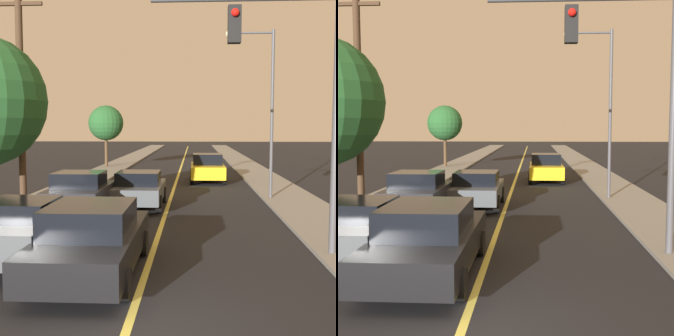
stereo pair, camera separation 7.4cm
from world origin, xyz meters
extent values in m
cube|color=black|center=(0.00, 36.00, 0.01)|extent=(8.32, 80.00, 0.01)
cube|color=#D1C14C|center=(0.00, 36.00, 0.01)|extent=(0.16, 76.00, 0.00)
cube|color=gray|center=(-5.41, 36.00, 0.06)|extent=(2.50, 80.00, 0.12)
cube|color=gray|center=(5.41, 36.00, 0.06)|extent=(2.50, 80.00, 0.12)
cube|color=black|center=(-1.17, 3.09, 0.66)|extent=(1.99, 5.09, 0.67)
cube|color=black|center=(-1.17, 2.88, 1.30)|extent=(1.75, 2.29, 0.62)
cylinder|color=black|center=(-2.11, 4.67, 0.32)|extent=(0.22, 0.64, 0.64)
cylinder|color=black|center=(-0.22, 4.67, 0.32)|extent=(0.22, 0.64, 0.64)
cylinder|color=black|center=(-2.11, 1.51, 0.32)|extent=(0.22, 0.64, 0.64)
cylinder|color=black|center=(-0.22, 1.51, 0.32)|extent=(0.22, 0.64, 0.64)
cube|color=#474C51|center=(-1.17, 11.86, 0.66)|extent=(1.91, 4.12, 0.62)
cube|color=black|center=(-1.17, 11.69, 1.23)|extent=(1.69, 1.85, 0.52)
cylinder|color=black|center=(-2.08, 13.14, 0.35)|extent=(0.22, 0.70, 0.70)
cylinder|color=black|center=(-0.26, 13.14, 0.35)|extent=(0.22, 0.70, 0.70)
cylinder|color=black|center=(-2.08, 10.58, 0.35)|extent=(0.22, 0.70, 0.70)
cylinder|color=black|center=(-0.26, 10.58, 0.35)|extent=(0.22, 0.70, 0.70)
cube|color=#474C51|center=(-3.00, 3.79, 0.76)|extent=(1.76, 3.86, 0.75)
cube|color=black|center=(-3.00, 3.64, 1.35)|extent=(1.55, 1.74, 0.44)
cylinder|color=black|center=(-3.83, 4.99, 0.38)|extent=(0.22, 0.76, 0.76)
cylinder|color=black|center=(-2.16, 4.99, 0.38)|extent=(0.22, 0.76, 0.76)
cylinder|color=black|center=(-2.16, 2.60, 0.38)|extent=(0.22, 0.76, 0.76)
cube|color=black|center=(-3.00, 9.45, 0.76)|extent=(1.90, 3.91, 0.80)
cube|color=black|center=(-3.00, 9.30, 1.43)|extent=(1.67, 1.76, 0.53)
cylinder|color=black|center=(-3.90, 10.67, 0.36)|extent=(0.22, 0.73, 0.73)
cylinder|color=black|center=(-2.09, 10.67, 0.36)|extent=(0.22, 0.73, 0.73)
cylinder|color=black|center=(-3.90, 8.24, 0.36)|extent=(0.22, 0.73, 0.73)
cylinder|color=black|center=(-2.09, 8.24, 0.36)|extent=(0.22, 0.73, 0.73)
cube|color=gold|center=(1.87, 21.03, 0.69)|extent=(1.95, 4.50, 0.72)
cube|color=black|center=(1.87, 21.21, 1.36)|extent=(1.72, 2.02, 0.63)
cylinder|color=black|center=(2.80, 19.63, 0.33)|extent=(0.22, 0.66, 0.66)
cylinder|color=black|center=(0.95, 19.63, 0.33)|extent=(0.22, 0.66, 0.66)
cylinder|color=black|center=(2.80, 22.42, 0.33)|extent=(0.22, 0.66, 0.66)
cylinder|color=black|center=(0.95, 22.42, 0.33)|extent=(0.22, 0.66, 0.66)
cylinder|color=#47474C|center=(4.56, 4.78, 3.38)|extent=(0.18, 0.18, 6.52)
cube|color=black|center=(2.05, 4.78, 5.78)|extent=(0.32, 0.28, 0.90)
sphere|color=red|center=(2.05, 4.60, 6.03)|extent=(0.20, 0.20, 0.20)
cylinder|color=#47474C|center=(4.51, 14.06, 3.83)|extent=(0.14, 0.14, 7.42)
cylinder|color=#47474C|center=(3.56, 14.06, 7.39)|extent=(1.90, 0.09, 0.09)
sphere|color=beige|center=(2.61, 14.06, 7.34)|extent=(0.36, 0.36, 0.36)
cylinder|color=#422D1E|center=(-4.76, 8.55, 4.03)|extent=(0.24, 0.24, 7.83)
cube|color=#422D1E|center=(-4.76, 8.55, 7.35)|extent=(1.60, 0.12, 0.12)
cylinder|color=#4C3823|center=(-6.02, 30.36, 1.38)|extent=(0.25, 0.25, 2.51)
sphere|color=#235628|center=(-6.02, 30.36, 3.61)|extent=(2.81, 2.81, 2.81)
camera|label=1|loc=(1.08, -7.00, 3.28)|focal=50.00mm
camera|label=2|loc=(1.15, -7.00, 3.28)|focal=50.00mm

